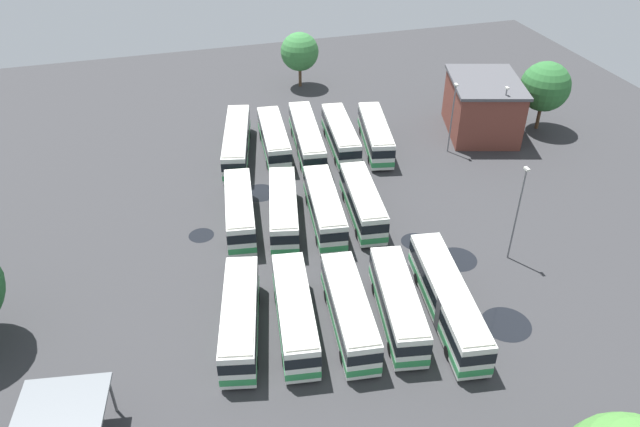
% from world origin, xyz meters
% --- Properties ---
extents(ground_plane, '(108.14, 108.14, 0.00)m').
position_xyz_m(ground_plane, '(0.00, 0.00, 0.00)').
color(ground_plane, '#333335').
extents(bus_row0_slot0, '(14.17, 4.61, 3.46)m').
position_xyz_m(bus_row0_slot0, '(-15.81, -5.79, 1.83)').
color(bus_row0_slot0, silver).
rests_on(bus_row0_slot0, ground_plane).
extents(bus_row0_slot1, '(11.39, 4.54, 3.46)m').
position_xyz_m(bus_row0_slot1, '(-15.11, -1.76, 1.83)').
color(bus_row0_slot1, silver).
rests_on(bus_row0_slot1, ground_plane).
extents(bus_row0_slot2, '(11.40, 3.92, 3.46)m').
position_xyz_m(bus_row0_slot2, '(-14.81, 2.21, 1.83)').
color(bus_row0_slot2, silver).
rests_on(bus_row0_slot2, ground_plane).
extents(bus_row0_slot3, '(11.65, 4.22, 3.46)m').
position_xyz_m(bus_row0_slot3, '(-13.84, 6.37, 1.83)').
color(bus_row0_slot3, silver).
rests_on(bus_row0_slot3, ground_plane).
extents(bus_row0_slot4, '(11.70, 5.02, 3.46)m').
position_xyz_m(bus_row0_slot4, '(-13.17, 10.54, 1.83)').
color(bus_row0_slot4, silver).
rests_on(bus_row0_slot4, ground_plane).
extents(bus_row1_slot1, '(11.13, 3.97, 3.46)m').
position_xyz_m(bus_row1_slot1, '(-0.37, -4.03, 1.83)').
color(bus_row1_slot1, silver).
rests_on(bus_row1_slot1, ground_plane).
extents(bus_row1_slot2, '(11.72, 4.08, 3.46)m').
position_xyz_m(bus_row1_slot2, '(-0.21, -0.09, 1.83)').
color(bus_row1_slot2, silver).
rests_on(bus_row1_slot2, ground_plane).
extents(bus_row1_slot3, '(11.71, 4.95, 3.46)m').
position_xyz_m(bus_row1_slot3, '(0.51, 3.86, 1.83)').
color(bus_row1_slot3, silver).
rests_on(bus_row1_slot3, ground_plane).
extents(bus_row1_slot4, '(11.27, 4.11, 3.46)m').
position_xyz_m(bus_row1_slot4, '(1.58, 7.99, 1.83)').
color(bus_row1_slot4, silver).
rests_on(bus_row1_slot4, ground_plane).
extents(bus_row2_slot0, '(12.19, 4.96, 3.46)m').
position_xyz_m(bus_row2_slot0, '(13.12, -10.42, 1.83)').
color(bus_row2_slot0, silver).
rests_on(bus_row2_slot0, ground_plane).
extents(bus_row2_slot1, '(12.06, 4.03, 3.46)m').
position_xyz_m(bus_row2_slot1, '(14.05, -6.34, 1.83)').
color(bus_row2_slot1, silver).
rests_on(bus_row2_slot1, ground_plane).
extents(bus_row2_slot2, '(14.16, 4.36, 3.46)m').
position_xyz_m(bus_row2_slot2, '(14.60, -2.30, 1.83)').
color(bus_row2_slot2, silver).
rests_on(bus_row2_slot2, ground_plane).
extents(bus_row2_slot3, '(11.93, 3.73, 3.46)m').
position_xyz_m(bus_row2_slot3, '(15.37, 1.49, 1.83)').
color(bus_row2_slot3, silver).
rests_on(bus_row2_slot3, ground_plane).
extents(bus_row2_slot4, '(14.18, 5.59, 3.46)m').
position_xyz_m(bus_row2_slot4, '(15.83, 5.82, 1.83)').
color(bus_row2_slot4, silver).
rests_on(bus_row2_slot4, ground_plane).
extents(depot_building, '(12.94, 11.01, 6.86)m').
position_xyz_m(depot_building, '(13.56, -24.64, 3.45)').
color(depot_building, brown).
rests_on(depot_building, ground_plane).
extents(lamp_post_by_building, '(0.56, 0.28, 7.85)m').
position_xyz_m(lamp_post_by_building, '(8.93, -24.53, 4.34)').
color(lamp_post_by_building, slate).
rests_on(lamp_post_by_building, ground_plane).
extents(lamp_post_near_entrance, '(0.56, 0.28, 9.52)m').
position_xyz_m(lamp_post_near_entrance, '(-10.34, -14.74, 5.18)').
color(lamp_post_near_entrance, slate).
rests_on(lamp_post_near_entrance, ground_plane).
extents(lamp_post_mid_lot, '(0.56, 0.28, 8.57)m').
position_xyz_m(lamp_post_mid_lot, '(9.86, -18.51, 4.70)').
color(lamp_post_mid_lot, slate).
rests_on(lamp_post_mid_lot, ground_plane).
extents(tree_northwest, '(5.43, 5.43, 7.89)m').
position_xyz_m(tree_northwest, '(34.23, -6.63, 5.16)').
color(tree_northwest, brown).
rests_on(tree_northwest, ground_plane).
extents(tree_northeast, '(6.13, 6.13, 8.73)m').
position_xyz_m(tree_northeast, '(12.38, -32.23, 5.65)').
color(tree_northeast, brown).
rests_on(tree_northeast, ground_plane).
extents(puddle_centre_drain, '(2.45, 2.45, 0.01)m').
position_xyz_m(puddle_centre_drain, '(0.99, 11.99, 0.00)').
color(puddle_centre_drain, black).
rests_on(puddle_centre_drain, ground_plane).
extents(puddle_back_corner, '(2.73, 2.73, 0.01)m').
position_xyz_m(puddle_back_corner, '(-5.72, -7.54, 0.00)').
color(puddle_back_corner, black).
rests_on(puddle_back_corner, ground_plane).
extents(puddle_between_rows, '(4.04, 4.04, 0.01)m').
position_xyz_m(puddle_between_rows, '(-18.02, -10.12, 0.00)').
color(puddle_between_rows, black).
rests_on(puddle_between_rows, ground_plane).
extents(puddle_near_shelter, '(3.59, 3.59, 0.01)m').
position_xyz_m(puddle_near_shelter, '(6.99, 5.00, 0.00)').
color(puddle_near_shelter, black).
rests_on(puddle_near_shelter, ground_plane).
extents(puddle_front_lane, '(3.63, 3.63, 0.01)m').
position_xyz_m(puddle_front_lane, '(-9.31, -10.16, 0.00)').
color(puddle_front_lane, black).
rests_on(puddle_front_lane, ground_plane).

